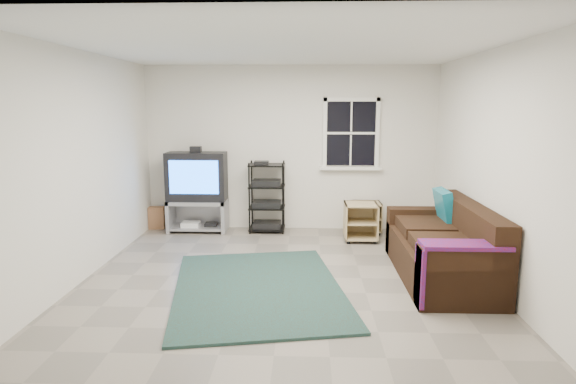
{
  "coord_description": "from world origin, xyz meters",
  "views": [
    {
      "loc": [
        0.25,
        -5.35,
        1.99
      ],
      "look_at": [
        0.03,
        0.4,
        0.94
      ],
      "focal_mm": 30.0,
      "sensor_mm": 36.0,
      "label": 1
    }
  ],
  "objects_px": {
    "av_rack": "(267,201)",
    "sofa": "(444,249)",
    "tv_unit": "(197,185)",
    "side_table_left": "(360,220)",
    "side_table_right": "(366,215)"
  },
  "relations": [
    {
      "from": "av_rack",
      "to": "sofa",
      "type": "distance_m",
      "value": 2.99
    },
    {
      "from": "tv_unit",
      "to": "side_table_left",
      "type": "distance_m",
      "value": 2.6
    },
    {
      "from": "side_table_right",
      "to": "sofa",
      "type": "relative_size",
      "value": 0.24
    },
    {
      "from": "sofa",
      "to": "side_table_left",
      "type": "bearing_deg",
      "value": 117.05
    },
    {
      "from": "side_table_left",
      "to": "tv_unit",
      "type": "bearing_deg",
      "value": 170.93
    },
    {
      "from": "av_rack",
      "to": "side_table_right",
      "type": "bearing_deg",
      "value": 0.27
    },
    {
      "from": "side_table_left",
      "to": "side_table_right",
      "type": "distance_m",
      "value": 0.46
    },
    {
      "from": "side_table_right",
      "to": "tv_unit",
      "type": "bearing_deg",
      "value": -179.19
    },
    {
      "from": "tv_unit",
      "to": "av_rack",
      "type": "bearing_deg",
      "value": 1.58
    },
    {
      "from": "av_rack",
      "to": "tv_unit",
      "type": "bearing_deg",
      "value": -178.42
    },
    {
      "from": "sofa",
      "to": "av_rack",
      "type": "bearing_deg",
      "value": 138.15
    },
    {
      "from": "tv_unit",
      "to": "sofa",
      "type": "bearing_deg",
      "value": -30.55
    },
    {
      "from": "side_table_left",
      "to": "side_table_right",
      "type": "xyz_separation_m",
      "value": [
        0.14,
        0.44,
        -0.02
      ]
    },
    {
      "from": "av_rack",
      "to": "side_table_right",
      "type": "distance_m",
      "value": 1.58
    },
    {
      "from": "tv_unit",
      "to": "av_rack",
      "type": "distance_m",
      "value": 1.13
    }
  ]
}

